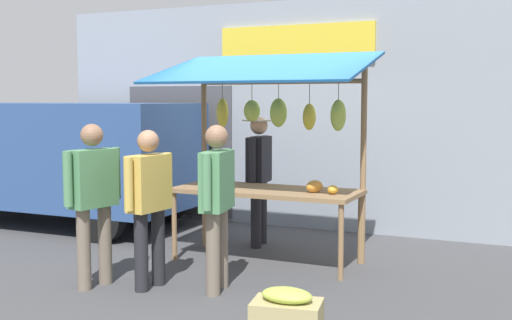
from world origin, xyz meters
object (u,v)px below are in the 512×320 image
object	(u,v)px
parked_van	(48,152)
produce_crate_near	(287,315)
shopper_in_grey_tee	(149,197)
shopper_in_striped_shirt	(217,195)
shopper_with_ponytail	(93,193)
market_stall	(269,131)
vendor_with_sunhat	(259,169)

from	to	relation	value
parked_van	produce_crate_near	world-z (taller)	parked_van
produce_crate_near	shopper_in_grey_tee	bearing A→B (deg)	-21.24
parked_van	produce_crate_near	size ratio (longest dim) A/B	7.13
shopper_in_striped_shirt	shopper_with_ponytail	distance (m)	1.29
shopper_in_striped_shirt	shopper_with_ponytail	size ratio (longest dim) A/B	1.00
shopper_in_striped_shirt	shopper_with_ponytail	world-z (taller)	shopper_with_ponytail
parked_van	market_stall	bearing A→B (deg)	168.29
shopper_in_striped_shirt	shopper_with_ponytail	bearing A→B (deg)	97.35
shopper_in_grey_tee	shopper_with_ponytail	distance (m)	0.58
produce_crate_near	market_stall	bearing A→B (deg)	-63.33
shopper_with_ponytail	shopper_in_grey_tee	bearing A→B (deg)	-58.89
shopper_with_ponytail	parked_van	xyz separation A→B (m)	(2.89, -2.51, 0.14)
market_stall	produce_crate_near	size ratio (longest dim) A/B	4.03
shopper_in_striped_shirt	shopper_in_grey_tee	bearing A→B (deg)	95.02
vendor_with_sunhat	parked_van	size ratio (longest dim) A/B	0.39
shopper_in_grey_tee	shopper_with_ponytail	world-z (taller)	shopper_with_ponytail
market_stall	vendor_with_sunhat	bearing A→B (deg)	-57.48
shopper_in_grey_tee	parked_van	bearing A→B (deg)	62.37
vendor_with_sunhat	shopper_in_grey_tee	xyz separation A→B (m)	(0.23, 2.23, -0.08)
vendor_with_sunhat	shopper_with_ponytail	distance (m)	2.54
market_stall	vendor_with_sunhat	xyz separation A→B (m)	(0.45, -0.71, -0.54)
parked_van	vendor_with_sunhat	bearing A→B (deg)	177.84
vendor_with_sunhat	parked_van	bearing A→B (deg)	-99.78
market_stall	vendor_with_sunhat	distance (m)	1.00
shopper_with_ponytail	shopper_in_striped_shirt	bearing A→B (deg)	-61.73
vendor_with_sunhat	shopper_in_grey_tee	distance (m)	2.24
market_stall	parked_van	bearing A→B (deg)	-10.89
shopper_in_grey_tee	market_stall	bearing A→B (deg)	-17.75
market_stall	shopper_in_grey_tee	distance (m)	1.78
shopper_in_grey_tee	produce_crate_near	size ratio (longest dim) A/B	2.63
shopper_in_grey_tee	produce_crate_near	xyz separation A→B (m)	(-1.79, 0.70, -0.75)
shopper_in_striped_shirt	parked_van	bearing A→B (deg)	53.05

